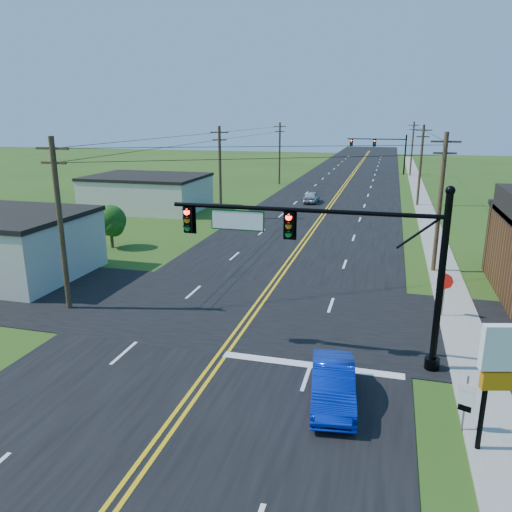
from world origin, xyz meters
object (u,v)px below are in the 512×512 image
(blue_car, at_px, (333,385))
(signal_mast_far, at_px, (380,148))
(route_sign, at_px, (465,400))
(signal_mast_main, at_px, (326,249))
(stop_sign, at_px, (445,286))

(blue_car, bearing_deg, signal_mast_far, 83.13)
(route_sign, bearing_deg, signal_mast_main, 162.66)
(route_sign, bearing_deg, signal_mast_far, 115.25)
(signal_mast_main, distance_m, signal_mast_far, 72.00)
(stop_sign, bearing_deg, signal_mast_main, -111.58)
(signal_mast_far, height_order, blue_car, signal_mast_far)
(signal_mast_main, height_order, blue_car, signal_mast_main)
(signal_mast_far, distance_m, stop_sign, 66.33)
(stop_sign, bearing_deg, signal_mast_far, 114.82)
(signal_mast_main, relative_size, stop_sign, 4.81)
(signal_mast_far, distance_m, blue_car, 75.62)
(blue_car, xyz_separation_m, stop_sign, (4.48, 9.46, 0.98))
(blue_car, bearing_deg, stop_sign, 57.22)
(blue_car, distance_m, stop_sign, 10.51)
(blue_car, height_order, route_sign, route_sign)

